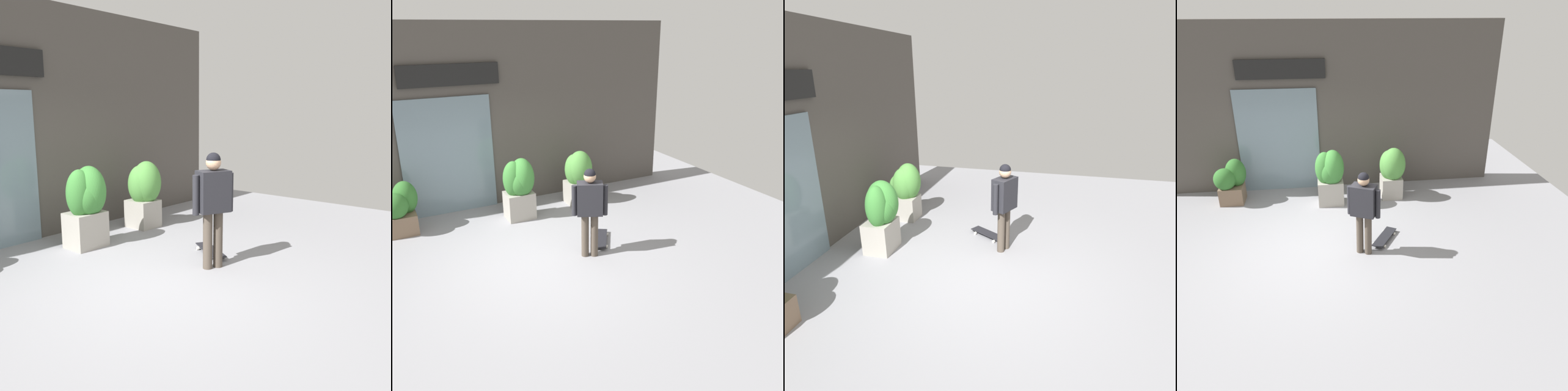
% 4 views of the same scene
% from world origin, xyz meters
% --- Properties ---
extents(ground_plane, '(12.00, 12.00, 0.00)m').
position_xyz_m(ground_plane, '(0.00, 0.00, 0.00)').
color(ground_plane, gray).
extents(building_facade, '(8.92, 0.31, 3.90)m').
position_xyz_m(building_facade, '(-0.03, 2.96, 1.93)').
color(building_facade, '#4C4742').
rests_on(building_facade, ground_plane).
extents(skateboarder, '(0.56, 0.42, 1.60)m').
position_xyz_m(skateboarder, '(0.86, -0.29, 0.98)').
color(skateboarder, '#4C4238').
rests_on(skateboarder, ground_plane).
extents(skateboard, '(0.59, 0.77, 0.08)m').
position_xyz_m(skateboard, '(1.30, 0.08, 0.06)').
color(skateboard, black).
rests_on(skateboard, ground_plane).
extents(planter_box_left, '(0.64, 0.56, 1.30)m').
position_xyz_m(planter_box_left, '(0.35, 1.80, 0.73)').
color(planter_box_left, gray).
rests_on(planter_box_left, ground_plane).
extents(planter_box_right, '(0.69, 0.68, 1.01)m').
position_xyz_m(planter_box_right, '(-1.90, 2.21, 0.52)').
color(planter_box_right, brown).
rests_on(planter_box_right, ground_plane).
extents(planter_box_mid, '(0.60, 0.71, 1.23)m').
position_xyz_m(planter_box_mid, '(1.79, 2.01, 0.69)').
color(planter_box_mid, gray).
rests_on(planter_box_mid, ground_plane).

